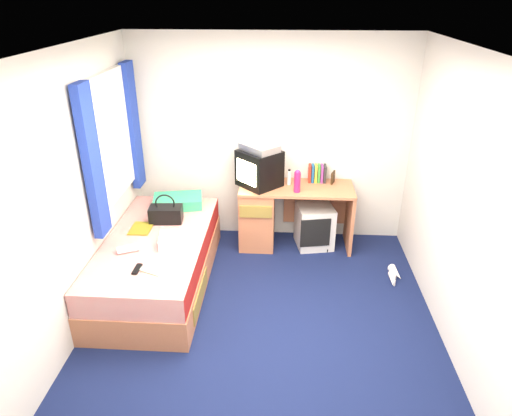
# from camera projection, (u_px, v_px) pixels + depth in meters

# --- Properties ---
(ground) EXTENTS (3.40, 3.40, 0.00)m
(ground) POSITION_uv_depth(u_px,v_px,m) (262.00, 319.00, 4.27)
(ground) COLOR #0C1438
(ground) RESTS_ON ground
(room_shell) EXTENTS (3.40, 3.40, 3.40)m
(room_shell) POSITION_uv_depth(u_px,v_px,m) (263.00, 175.00, 3.63)
(room_shell) COLOR white
(room_shell) RESTS_ON ground
(bed) EXTENTS (1.01, 2.00, 0.54)m
(bed) POSITION_uv_depth(u_px,v_px,m) (158.00, 261.00, 4.68)
(bed) COLOR #BF754F
(bed) RESTS_ON ground
(pillow) EXTENTS (0.60, 0.44, 0.12)m
(pillow) POSITION_uv_depth(u_px,v_px,m) (178.00, 201.00, 5.20)
(pillow) COLOR teal
(pillow) RESTS_ON bed
(desk) EXTENTS (1.30, 0.55, 0.75)m
(desk) POSITION_uv_depth(u_px,v_px,m) (272.00, 212.00, 5.38)
(desk) COLOR #BF754F
(desk) RESTS_ON ground
(storage_cube) EXTENTS (0.48, 0.48, 0.51)m
(storage_cube) POSITION_uv_depth(u_px,v_px,m) (314.00, 226.00, 5.40)
(storage_cube) COLOR silver
(storage_cube) RESTS_ON ground
(crt_tv) EXTENTS (0.57, 0.57, 0.41)m
(crt_tv) POSITION_uv_depth(u_px,v_px,m) (259.00, 168.00, 5.15)
(crt_tv) COLOR black
(crt_tv) RESTS_ON desk
(vcr) EXTENTS (0.48, 0.48, 0.08)m
(vcr) POSITION_uv_depth(u_px,v_px,m) (260.00, 148.00, 5.04)
(vcr) COLOR silver
(vcr) RESTS_ON crt_tv
(book_row) EXTENTS (0.20, 0.13, 0.20)m
(book_row) POSITION_uv_depth(u_px,v_px,m) (317.00, 173.00, 5.30)
(book_row) COLOR maroon
(book_row) RESTS_ON desk
(picture_frame) EXTENTS (0.06, 0.12, 0.14)m
(picture_frame) POSITION_uv_depth(u_px,v_px,m) (333.00, 177.00, 5.27)
(picture_frame) COLOR black
(picture_frame) RESTS_ON desk
(pink_water_bottle) EXTENTS (0.09, 0.09, 0.23)m
(pink_water_bottle) POSITION_uv_depth(u_px,v_px,m) (297.00, 182.00, 5.02)
(pink_water_bottle) COLOR #DB1E5B
(pink_water_bottle) RESTS_ON desk
(aerosol_can) EXTENTS (0.05, 0.05, 0.17)m
(aerosol_can) POSITION_uv_depth(u_px,v_px,m) (289.00, 178.00, 5.22)
(aerosol_can) COLOR silver
(aerosol_can) RESTS_ON desk
(handbag) EXTENTS (0.36, 0.22, 0.32)m
(handbag) POSITION_uv_depth(u_px,v_px,m) (166.00, 214.00, 4.84)
(handbag) COLOR black
(handbag) RESTS_ON bed
(towel) EXTENTS (0.35, 0.31, 0.11)m
(towel) POSITION_uv_depth(u_px,v_px,m) (176.00, 240.00, 4.41)
(towel) COLOR white
(towel) RESTS_ON bed
(magazine) EXTENTS (0.21, 0.28, 0.01)m
(magazine) POSITION_uv_depth(u_px,v_px,m) (141.00, 228.00, 4.72)
(magazine) COLOR yellow
(magazine) RESTS_ON bed
(water_bottle) EXTENTS (0.21, 0.15, 0.07)m
(water_bottle) POSITION_uv_depth(u_px,v_px,m) (128.00, 249.00, 4.30)
(water_bottle) COLOR silver
(water_bottle) RESTS_ON bed
(colour_swatch_fan) EXTENTS (0.23, 0.14, 0.01)m
(colour_swatch_fan) POSITION_uv_depth(u_px,v_px,m) (150.00, 271.00, 4.01)
(colour_swatch_fan) COLOR yellow
(colour_swatch_fan) RESTS_ON bed
(remote_control) EXTENTS (0.06, 0.16, 0.02)m
(remote_control) POSITION_uv_depth(u_px,v_px,m) (137.00, 269.00, 4.03)
(remote_control) COLOR black
(remote_control) RESTS_ON bed
(window_assembly) EXTENTS (0.11, 1.42, 1.40)m
(window_assembly) POSITION_uv_depth(u_px,v_px,m) (113.00, 141.00, 4.55)
(window_assembly) COLOR silver
(window_assembly) RESTS_ON room_shell
(white_heels) EXTENTS (0.20, 0.36, 0.09)m
(white_heels) POSITION_uv_depth(u_px,v_px,m) (394.00, 276.00, 4.83)
(white_heels) COLOR white
(white_heels) RESTS_ON ground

